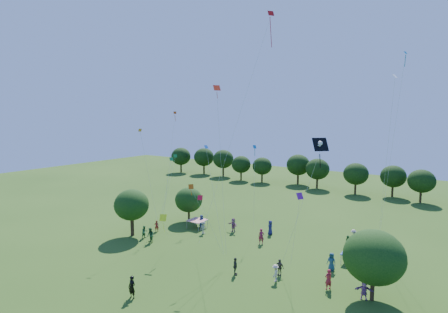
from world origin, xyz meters
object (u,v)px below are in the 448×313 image
Objects in this scene: tent_red_stripe at (197,220)px; tent_blue at (354,253)px; man_in_black at (132,287)px; near_tree_west at (132,205)px; pirate_kite at (320,146)px; near_tree_north at (189,200)px; red_high_kite at (255,67)px; near_tree_east at (374,257)px.

tent_red_stripe is 1.00× the size of tent_blue.
man_in_black reaches higher than tent_red_stripe.
near_tree_west is 9.08m from tent_red_stripe.
near_tree_west is 16.22m from man_in_black.
pirate_kite reaches higher than tent_blue.
red_high_kite reaches higher than near_tree_north.
near_tree_west reaches higher than tent_blue.
pirate_kite reaches higher than near_tree_west.
man_in_black is 19.46m from pirate_kite.
tent_blue is 14.32m from pirate_kite.
pirate_kite is (22.12, -10.07, 9.53)m from near_tree_north.
near_tree_east reaches higher than man_in_black.
tent_blue is 0.18× the size of pirate_kite.
pirate_kite reaches higher than near_tree_east.
tent_red_stripe is 24.06m from pirate_kite.
pirate_kite is at bearing -24.48° from near_tree_north.
near_tree_north is 0.83× the size of near_tree_east.
pirate_kite is at bearing -98.70° from tent_blue.
pirate_kite reaches higher than tent_red_stripe.
near_tree_north is at bearing 114.22° from man_in_black.
man_in_black is (9.65, -19.33, -2.19)m from near_tree_north.
near_tree_east is at bearing -17.92° from near_tree_north.
near_tree_east is 24.74m from tent_red_stripe.
man_in_black is at bearing -105.13° from red_high_kite.
red_high_kite is at bearing 12.38° from near_tree_west.
pirate_kite is 0.49× the size of red_high_kite.
tent_red_stripe is 1.14× the size of man_in_black.
near_tree_east reaches higher than near_tree_north.
man_in_black is (6.84, -17.65, -0.07)m from tent_red_stripe.
near_tree_north is 0.41× the size of pirate_kite.
tent_red_stripe is 22.27m from red_high_kite.
man_in_black is (-16.78, -10.78, -2.74)m from near_tree_east.
near_tree_west is 0.49× the size of pirate_kite.
red_high_kite reaches higher than man_in_black.
near_tree_north is at bearing 149.09° from tent_red_stripe.
near_tree_west is 8.97m from near_tree_north.
near_tree_east is 0.49× the size of pirate_kite.
red_high_kite reaches higher than tent_red_stripe.
near_tree_north is 22.38m from red_high_kite.
tent_red_stripe is 20.57m from tent_blue.
tent_red_stripe is (-23.62, 6.87, -2.68)m from near_tree_east.
near_tree_north is at bearing 175.50° from tent_blue.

